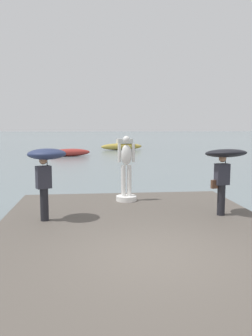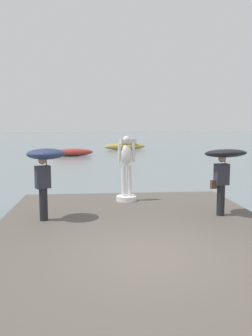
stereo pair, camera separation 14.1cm
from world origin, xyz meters
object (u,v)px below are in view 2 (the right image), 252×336
object	(u,v)px
onlooker_left	(45,162)
onlooker_right	(224,161)
boat_mid	(73,152)
boat_far	(125,146)
statue_white_figure	(126,175)

from	to	relation	value
onlooker_left	onlooker_right	bearing A→B (deg)	0.49
onlooker_right	boat_mid	distance (m)	26.03
onlooker_left	onlooker_right	xyz separation A→B (m)	(4.95, 0.04, -0.02)
onlooker_right	boat_far	xyz separation A→B (m)	(0.28, 34.28, -1.40)
boat_mid	onlooker_right	bearing A→B (deg)	-77.02
statue_white_figure	boat_mid	distance (m)	23.42
boat_mid	boat_far	distance (m)	10.85
boat_far	boat_mid	bearing A→B (deg)	-124.31
onlooker_right	boat_far	bearing A→B (deg)	89.54
statue_white_figure	boat_mid	bearing A→B (deg)	98.03
statue_white_figure	onlooker_right	size ratio (longest dim) A/B	1.14
onlooker_left	boat_far	xyz separation A→B (m)	(5.22, 34.32, -1.42)
onlooker_right	boat_mid	size ratio (longest dim) A/B	0.45
statue_white_figure	onlooker_right	distance (m)	3.41
onlooker_right	boat_far	distance (m)	34.31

